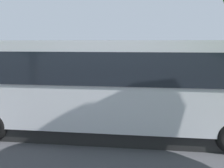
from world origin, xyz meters
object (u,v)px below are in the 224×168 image
object	(u,v)px
spectator_centre	(131,91)
parked_motorcycle_silver	(162,112)
spectator_right	(101,94)
spectator_far_right	(82,91)
stunt_motorcycle	(81,78)
spectator_far_left	(180,94)
tour_bus	(111,89)
traffic_cone	(103,91)
spectator_left	(155,94)

from	to	relation	value
spectator_centre	parked_motorcycle_silver	distance (m)	1.83
spectator_centre	spectator_right	bearing A→B (deg)	22.28
spectator_far_right	stunt_motorcycle	bearing A→B (deg)	-70.34
spectator_far_left	tour_bus	bearing A→B (deg)	51.38
spectator_centre	spectator_far_right	world-z (taller)	spectator_centre
spectator_right	parked_motorcycle_silver	xyz separation A→B (m)	(-2.60, 0.51, -0.51)
spectator_far_right	stunt_motorcycle	world-z (taller)	stunt_motorcycle
parked_motorcycle_silver	stunt_motorcycle	bearing A→B (deg)	-46.66
spectator_far_right	spectator_right	bearing A→B (deg)	154.97
spectator_right	traffic_cone	bearing A→B (deg)	-76.18
tour_bus	stunt_motorcycle	xyz separation A→B (m)	(3.67, -7.57, -0.62)
spectator_far_left	spectator_centre	world-z (taller)	spectator_centre
spectator_centre	stunt_motorcycle	bearing A→B (deg)	-49.96
spectator_centre	spectator_right	size ratio (longest dim) A/B	1.08
spectator_centre	traffic_cone	size ratio (longest dim) A/B	2.87
spectator_far_right	spectator_centre	bearing A→B (deg)	-179.70
spectator_far_left	parked_motorcycle_silver	distance (m)	1.26
spectator_far_left	spectator_left	xyz separation A→B (m)	(1.03, -0.03, -0.06)
tour_bus	spectator_far_left	bearing A→B (deg)	-128.62
spectator_far_right	traffic_cone	xyz separation A→B (m)	(0.15, -4.27, -0.71)
spectator_right	tour_bus	bearing A→B (deg)	112.02
spectator_far_left	parked_motorcycle_silver	size ratio (longest dim) A/B	0.88
spectator_left	traffic_cone	bearing A→B (deg)	-51.82
tour_bus	spectator_far_left	world-z (taller)	tour_bus
parked_motorcycle_silver	spectator_left	bearing A→B (deg)	-69.17
spectator_right	spectator_centre	bearing A→B (deg)	-157.72
spectator_left	spectator_right	bearing A→B (deg)	9.62
spectator_centre	stunt_motorcycle	xyz separation A→B (m)	(3.85, -4.58, -0.07)
stunt_motorcycle	spectator_centre	bearing A→B (deg)	130.04
tour_bus	spectator_far_left	xyz separation A→B (m)	(-2.28, -2.86, -0.57)
tour_bus	spectator_centre	world-z (taller)	tour_bus
spectator_right	spectator_left	bearing A→B (deg)	-170.38
stunt_motorcycle	spectator_right	bearing A→B (deg)	117.69
spectator_far_right	stunt_motorcycle	distance (m)	4.88
spectator_centre	traffic_cone	distance (m)	4.93
spectator_centre	spectator_right	distance (m)	1.29
stunt_motorcycle	traffic_cone	distance (m)	1.69
tour_bus	stunt_motorcycle	world-z (taller)	tour_bus
spectator_right	spectator_far_right	distance (m)	1.13
stunt_motorcycle	traffic_cone	world-z (taller)	stunt_motorcycle
spectator_far_left	stunt_motorcycle	size ratio (longest dim) A/B	0.96
spectator_centre	stunt_motorcycle	distance (m)	5.98
spectator_far_right	spectator_far_left	bearing A→B (deg)	178.42
spectator_left	stunt_motorcycle	distance (m)	6.79
spectator_far_right	stunt_motorcycle	xyz separation A→B (m)	(1.64, -4.59, 0.00)
spectator_left	spectator_centre	distance (m)	1.08
spectator_far_right	parked_motorcycle_silver	xyz separation A→B (m)	(-3.62, 0.98, -0.54)
spectator_far_left	spectator_left	bearing A→B (deg)	-1.45
spectator_right	parked_motorcycle_silver	bearing A→B (deg)	168.97
spectator_centre	parked_motorcycle_silver	size ratio (longest dim) A/B	0.89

